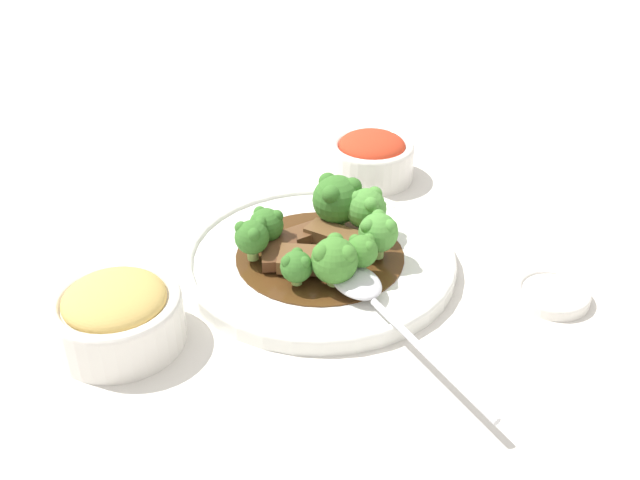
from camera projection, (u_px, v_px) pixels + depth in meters
name	position (u px, v px, depth m)	size (l,w,h in m)	color
ground_plane	(320.00, 267.00, 0.79)	(4.00, 4.00, 0.00)	silver
main_plate	(320.00, 259.00, 0.79)	(0.29, 0.29, 0.02)	white
beef_strip_0	(296.00, 237.00, 0.80)	(0.07, 0.04, 0.01)	brown
beef_strip_1	(340.00, 238.00, 0.79)	(0.04, 0.08, 0.02)	brown
beef_strip_2	(309.00, 260.00, 0.76)	(0.07, 0.07, 0.01)	brown
beef_strip_3	(279.00, 252.00, 0.77)	(0.06, 0.06, 0.01)	#56331E
broccoli_floret_0	(362.00, 251.00, 0.74)	(0.03, 0.03, 0.04)	#8EB756
broccoli_floret_1	(296.00, 266.00, 0.73)	(0.03, 0.03, 0.04)	#7FA84C
broccoli_floret_2	(266.00, 225.00, 0.78)	(0.04, 0.04, 0.04)	#8EB756
broccoli_floret_3	(252.00, 237.00, 0.76)	(0.04, 0.04, 0.04)	#8EB756
broccoli_floret_4	(378.00, 232.00, 0.76)	(0.04, 0.04, 0.05)	#7FA84C
broccoli_floret_5	(337.00, 199.00, 0.81)	(0.05, 0.05, 0.06)	#7FA84C
broccoli_floret_6	(366.00, 208.00, 0.80)	(0.04, 0.04, 0.05)	#7FA84C
broccoli_floret_7	(335.00, 259.00, 0.72)	(0.05, 0.05, 0.05)	#8EB756
serving_spoon	(368.00, 293.00, 0.71)	(0.09, 0.24, 0.01)	silver
side_bowl_kimchi	(371.00, 156.00, 0.95)	(0.11, 0.11, 0.06)	white
side_bowl_appetizer	(117.00, 314.00, 0.68)	(0.12, 0.12, 0.06)	white
sauce_dish	(553.00, 294.00, 0.74)	(0.07, 0.07, 0.01)	white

